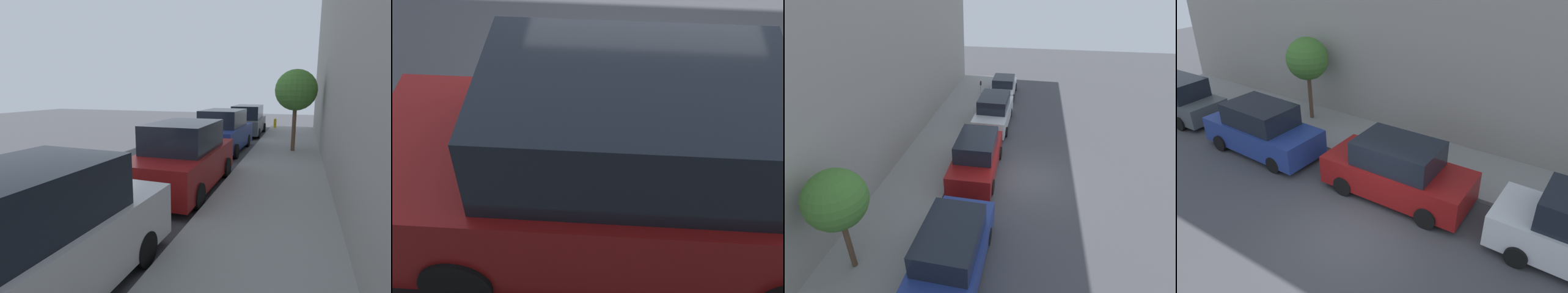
# 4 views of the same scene
# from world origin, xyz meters

# --- Properties ---
(ground_plane) EXTENTS (60.00, 60.00, 0.00)m
(ground_plane) POSITION_xyz_m (0.00, 0.00, 0.00)
(ground_plane) COLOR #424247
(parked_suv_third) EXTENTS (2.08, 4.82, 1.98)m
(parked_suv_third) POSITION_xyz_m (2.41, -0.11, 0.93)
(parked_suv_third) COLOR maroon
(parked_suv_third) RESTS_ON ground_plane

